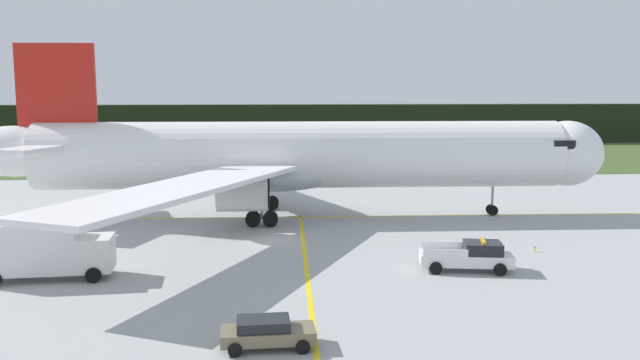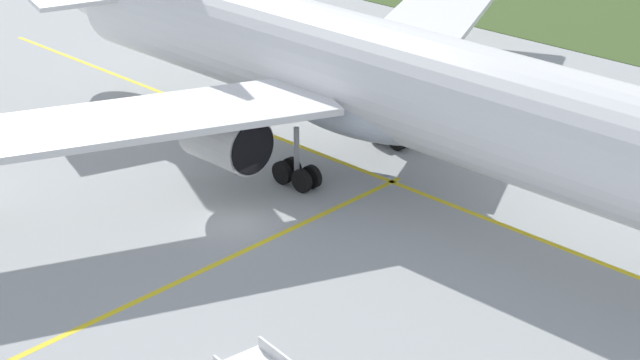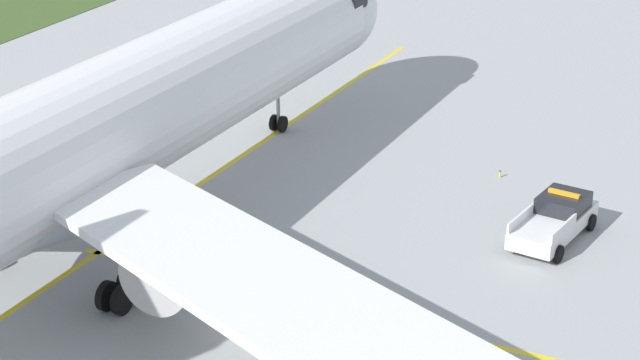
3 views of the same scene
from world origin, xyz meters
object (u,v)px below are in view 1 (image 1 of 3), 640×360
object	(u,v)px
staff_car	(267,332)
ops_pickup_truck	(470,256)
catering_truck	(45,249)
airliner	(294,157)

from	to	relation	value
staff_car	ops_pickup_truck	bearing A→B (deg)	42.49
ops_pickup_truck	catering_truck	world-z (taller)	catering_truck
airliner	catering_truck	world-z (taller)	airliner
airliner	ops_pickup_truck	bearing A→B (deg)	-59.86
ops_pickup_truck	staff_car	xyz separation A→B (m)	(-12.26, -11.23, -0.21)
catering_truck	ops_pickup_truck	bearing A→B (deg)	0.02
airliner	catering_truck	bearing A→B (deg)	-130.67
airliner	catering_truck	size ratio (longest dim) A/B	7.49
staff_car	catering_truck	bearing A→B (deg)	139.00
ops_pickup_truck	catering_truck	bearing A→B (deg)	-179.98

